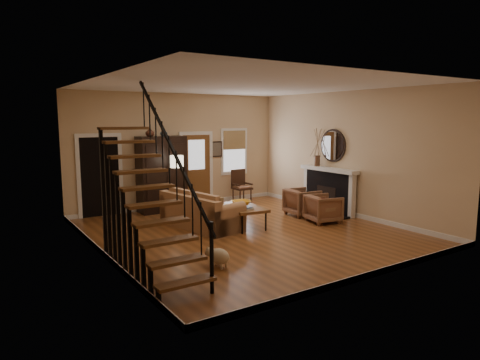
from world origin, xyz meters
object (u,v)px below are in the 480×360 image
sofa (201,211)px  armchair_left (323,209)px  armchair_right (302,202)px  armoire (162,174)px  floor_lamp (177,186)px  coffee_table (243,217)px  side_chair (242,186)px

sofa → armchair_left: bearing=-33.5°
armchair_right → sofa: bearing=88.7°
armoire → floor_lamp: (0.07, -0.82, -0.24)m
coffee_table → armchair_right: 2.05m
sofa → side_chair: size_ratio=2.12×
coffee_table → side_chair: size_ratio=1.29×
coffee_table → floor_lamp: 2.14m
armoire → coffee_table: 2.97m
armchair_right → floor_lamp: floor_lamp is taller
armoire → armchair_left: bearing=-50.3°
coffee_table → armchair_right: bearing=5.1°
armchair_left → floor_lamp: (-2.77, 2.61, 0.46)m
armchair_right → side_chair: 2.37m
armchair_right → side_chair: (-0.39, 2.33, 0.15)m
armoire → armchair_right: armoire is taller
armchair_left → floor_lamp: floor_lamp is taller
armoire → floor_lamp: size_ratio=1.30×
armoire → armchair_left: size_ratio=2.76×
coffee_table → armchair_left: armchair_left is taller
armoire → sofa: (0.06, -2.19, -0.65)m
armoire → coffee_table: size_ratio=1.60×
coffee_table → armchair_left: size_ratio=1.72×
armchair_right → floor_lamp: (-2.87, 1.71, 0.45)m
armchair_left → side_chair: size_ratio=0.75×
coffee_table → sofa: bearing=148.2°
coffee_table → armchair_right: size_ratio=1.66×
floor_lamp → side_chair: bearing=14.0°
armoire → armchair_right: bearing=-40.7°
armoire → sofa: size_ratio=0.97×
armchair_left → side_chair: bearing=17.0°
sofa → coffee_table: size_ratio=1.65×
armchair_left → armchair_right: 0.90m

